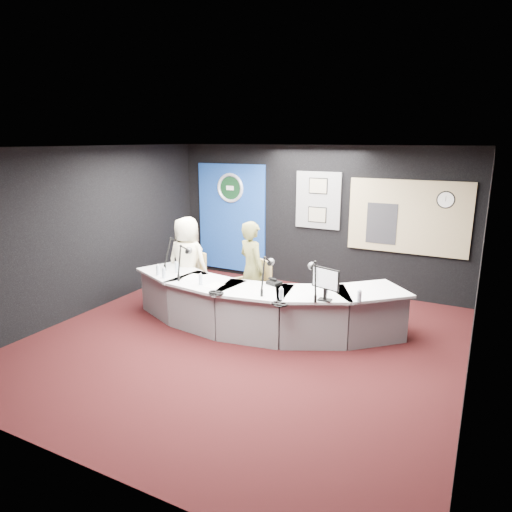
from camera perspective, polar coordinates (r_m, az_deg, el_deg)
The scene contains 33 objects.
ground at distance 6.87m, azimuth -1.57°, elevation -10.61°, with size 6.00×6.00×0.00m, color black.
ceiling at distance 6.23m, azimuth -1.75°, elevation 13.42°, with size 6.00×6.00×0.02m, color silver.
wall_back at distance 9.10m, azimuth 7.46°, elevation 4.77°, with size 6.00×0.02×2.80m, color black.
wall_front at distance 4.16m, azimuth -22.09°, elevation -7.98°, with size 6.00×0.02×2.80m, color black.
wall_left at distance 8.25m, azimuth -20.30°, elevation 2.99°, with size 0.02×6.00×2.80m, color black.
wall_right at distance 5.66m, azimuth 26.07°, elevation -2.53°, with size 0.02×6.00×2.80m, color black.
broadcast_desk at distance 7.20m, azimuth 0.16°, elevation -6.18°, with size 4.50×1.90×0.75m, color silver, non-canonical shape.
backdrop_panel at distance 9.89m, azimuth -3.07°, elevation 4.76°, with size 1.60×0.05×2.30m, color navy.
agency_seal at distance 9.76m, azimuth -3.24°, elevation 8.49°, with size 0.63×0.63×0.07m, color silver.
seal_center at distance 9.77m, azimuth -3.23°, elevation 8.49°, with size 0.48×0.48×0.01m, color black.
pinboard at distance 9.00m, azimuth 7.77°, elevation 6.91°, with size 0.90×0.04×1.10m, color slate.
framed_photo_upper at distance 8.94m, azimuth 7.77°, elevation 8.67°, with size 0.34×0.02×0.27m, color #7D745B.
framed_photo_lower at distance 9.02m, azimuth 7.65°, elevation 5.13°, with size 0.34×0.02×0.27m, color #7D745B.
booth_window_frame at distance 8.63m, azimuth 18.46°, elevation 4.63°, with size 2.12×0.06×1.32m, color tan.
booth_glow at distance 8.62m, azimuth 18.45°, elevation 4.62°, with size 2.00×0.02×1.20m, color #FFDDA1.
equipment_rack at distance 8.70m, azimuth 15.43°, elevation 3.93°, with size 0.55×0.02×0.75m, color black.
wall_clock at distance 8.48m, azimuth 22.63°, elevation 6.51°, with size 0.28×0.28×0.01m, color white.
armchair_left at distance 8.22m, azimuth -8.49°, elevation -3.13°, with size 0.51×0.51×0.90m, color #A6884C, non-canonical shape.
armchair_right at distance 7.60m, azimuth -0.52°, elevation -3.87°, with size 0.59×0.59×1.05m, color #A6884C, non-canonical shape.
draped_jacket at distance 8.41m, azimuth -8.09°, elevation -1.50°, with size 0.50×0.10×0.70m, color slate.
person_man at distance 8.12m, azimuth -8.58°, elevation -0.75°, with size 0.79×0.51×1.61m, color #FFF4CB.
person_woman at distance 7.51m, azimuth -0.53°, elevation -1.75°, with size 0.59×0.39×1.63m, color brown.
computer_monitor at distance 6.28m, azimuth 8.71°, elevation -2.77°, with size 0.47×0.03×0.32m, color black.
desk_phone at distance 6.98m, azimuth 2.28°, elevation -3.37°, with size 0.20×0.16×0.05m, color black.
headphones_near at distance 6.14m, azimuth 2.99°, elevation -5.99°, with size 0.20×0.20×0.03m, color black.
headphones_far at distance 6.58m, azimuth -5.01°, elevation -4.61°, with size 0.23×0.23×0.04m, color black.
paper_stack at distance 7.42m, azimuth -7.90°, elevation -2.60°, with size 0.22×0.32×0.00m, color white.
notepad at distance 6.96m, azimuth -5.27°, elevation -3.68°, with size 0.20×0.29×0.00m, color white.
boom_mic_a at distance 8.01m, azimuth -9.94°, elevation 0.80°, with size 0.16×0.74×0.60m, color black, non-canonical shape.
boom_mic_b at distance 7.47m, azimuth -9.04°, elevation -0.17°, with size 0.33×0.71×0.60m, color black, non-canonical shape.
boom_mic_c at distance 6.67m, azimuth 1.32°, elevation -1.76°, with size 0.26×0.72×0.60m, color black, non-canonical shape.
boom_mic_d at distance 6.49m, azimuth 7.23°, elevation -2.32°, with size 0.39×0.68×0.60m, color black, non-canonical shape.
water_bottles at distance 6.82m, azimuth -0.86°, elevation -3.22°, with size 3.32×0.59×0.18m, color silver, non-canonical shape.
Camera 1 is at (2.99, -5.46, 2.91)m, focal length 32.00 mm.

